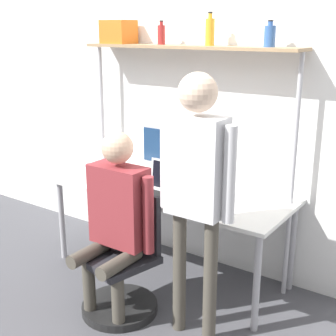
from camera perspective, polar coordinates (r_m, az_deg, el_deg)
ground_plane at (r=3.85m, az=-3.43°, el=-14.95°), size 12.00×12.00×0.00m
wall_back at (r=4.02m, az=3.64°, el=7.09°), size 8.00×0.06×2.70m
desk at (r=3.85m, az=0.19°, el=-3.44°), size 2.01×0.78×0.76m
shelf_unit at (r=3.83m, az=2.27°, el=10.85°), size 1.91×0.29×1.89m
monitor at (r=4.03m, az=-0.28°, el=2.08°), size 0.48×0.22×0.44m
laptop at (r=3.70m, az=-0.53°, el=-2.04°), size 0.32×0.25×0.25m
cell_phone at (r=3.52m, az=2.26°, el=-4.16°), size 0.07×0.15×0.01m
office_chair at (r=3.54m, az=-5.46°, el=-12.96°), size 0.56×0.56×0.90m
person_seated at (r=3.28m, az=-6.33°, el=-5.26°), size 0.58×0.47×1.35m
person_standing at (r=2.90m, az=3.47°, el=-0.90°), size 0.53×0.24×1.78m
bottle_red at (r=3.95m, az=-0.81°, el=15.98°), size 0.06×0.06×0.19m
bottle_blue at (r=3.49m, az=12.30°, el=15.49°), size 0.08×0.08×0.18m
bottle_amber at (r=3.70m, az=5.13°, el=16.26°), size 0.07×0.07×0.25m
storage_box at (r=4.23m, az=-6.05°, el=16.17°), size 0.26×0.22×0.20m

